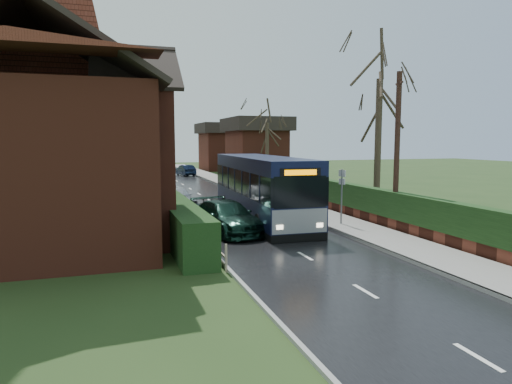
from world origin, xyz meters
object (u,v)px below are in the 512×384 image
object	(u,v)px
car_silver	(175,197)
car_green	(227,217)
bus_stop_sign	(342,189)
telegraph_pole	(397,152)
brick_house	(54,134)
bus	(262,189)

from	to	relation	value
car_silver	car_green	bearing A→B (deg)	-90.74
bus_stop_sign	car_green	bearing A→B (deg)	161.60
car_green	telegraph_pole	xyz separation A→B (m)	(7.40, -1.96, 2.91)
brick_house	bus	size ratio (longest dim) A/B	1.34
bus	telegraph_pole	distance (m)	6.89
car_silver	telegraph_pole	xyz separation A→B (m)	(8.60, -9.73, 2.90)
bus	car_green	size ratio (longest dim) A/B	2.25
car_silver	bus_stop_sign	world-z (taller)	bus_stop_sign
bus	car_green	distance (m)	3.61
brick_house	telegraph_pole	distance (m)	15.03
brick_house	car_silver	distance (m)	9.19
car_green	bus_stop_sign	xyz separation A→B (m)	(5.60, -0.25, 1.11)
telegraph_pole	car_green	bearing A→B (deg)	-176.07
bus_stop_sign	telegraph_pole	distance (m)	3.06
car_silver	car_green	size ratio (longest dim) A/B	0.87
car_silver	bus_stop_sign	distance (m)	10.57
car_green	car_silver	bearing A→B (deg)	88.49
brick_house	car_green	size ratio (longest dim) A/B	3.00
brick_house	car_silver	bearing A→B (deg)	45.27
car_silver	telegraph_pole	distance (m)	13.30
bus	telegraph_pole	world-z (taller)	telegraph_pole
car_silver	bus_stop_sign	xyz separation A→B (m)	(6.80, -8.02, 1.10)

